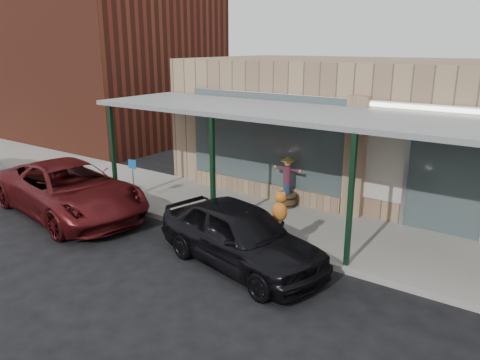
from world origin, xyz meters
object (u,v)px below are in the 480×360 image
Objects in this scene: barrel_scarecrow at (287,189)px; handicap_sign at (133,175)px; car_maroon at (70,190)px; parked_sedan at (241,235)px.

barrel_scarecrow reaches higher than handicap_sign.
handicap_sign is 1.80m from car_maroon.
barrel_scarecrow reaches higher than car_maroon.
barrel_scarecrow is at bearing 17.85° from handicap_sign.
barrel_scarecrow is 3.74m from parked_sedan.
barrel_scarecrow is 6.15m from car_maroon.
parked_sedan is 5.76m from car_maroon.
handicap_sign is (-3.88, -2.30, 0.33)m from barrel_scarecrow.
car_maroon is (-0.95, -1.50, -0.24)m from handicap_sign.
barrel_scarecrow reaches higher than parked_sedan.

